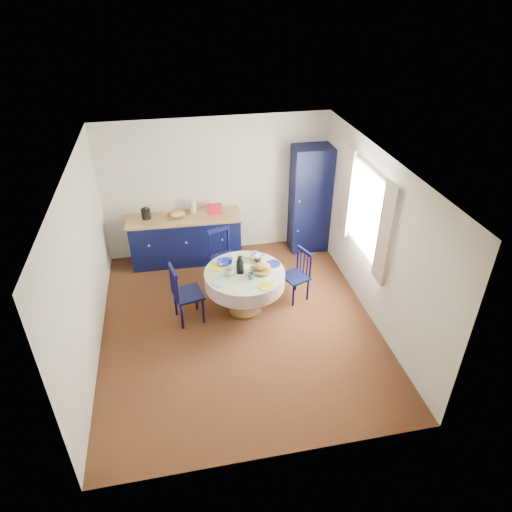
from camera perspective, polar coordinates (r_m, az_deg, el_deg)
The scene contains 17 objects.
floor at distance 6.93m, azimuth -2.14°, elevation -8.46°, with size 4.50×4.50×0.00m, color black.
ceiling at distance 5.63m, azimuth -2.66°, elevation 11.25°, with size 4.50×4.50×0.00m, color white.
wall_back at distance 8.17m, azimuth -4.95°, elevation 8.53°, with size 4.00×0.02×2.50m, color silver.
wall_left at distance 6.26m, azimuth -20.76°, elevation -1.55°, with size 0.02×4.50×2.50m, color silver.
wall_right at distance 6.74m, azimuth 14.67°, elevation 2.11°, with size 0.02×4.50×2.50m, color silver.
window at distance 6.83m, azimuth 13.62°, elevation 5.31°, with size 0.10×1.74×1.45m.
kitchen_counter at distance 8.23m, azimuth -8.76°, elevation 2.25°, with size 1.99×0.69×1.12m.
pantry_cabinet at distance 8.38m, azimuth 6.76°, elevation 7.06°, with size 0.70×0.52×1.97m.
dining_table at distance 6.81m, azimuth -1.37°, elevation -2.79°, with size 1.20×1.20×1.00m.
chair_left at distance 6.79m, azimuth -8.85°, elevation -4.64°, with size 0.49×0.51×0.96m.
chair_far at distance 7.57m, azimuth -4.14°, elevation -0.07°, with size 0.53×0.52×0.95m.
chair_right at distance 7.22m, azimuth 5.17°, elevation -2.36°, with size 0.48×0.49×0.85m.
mug_a at distance 6.65m, azimuth -3.39°, elevation -2.06°, with size 0.13×0.13×0.10m, color silver.
mug_b at distance 6.56m, azimuth -0.64°, elevation -2.55°, with size 0.10×0.10×0.10m, color #2E616C.
mug_c at distance 6.93m, azimuth 0.21°, elevation -0.51°, with size 0.11×0.11×0.09m, color black.
mug_d at distance 6.99m, azimuth -3.15°, elevation -0.26°, with size 0.09×0.09×0.08m, color silver.
cobalt_bowl at distance 6.92m, azimuth -3.92°, elevation -0.80°, with size 0.23×0.23×0.06m, color navy.
Camera 1 is at (-0.78, -5.20, 4.50)m, focal length 32.00 mm.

